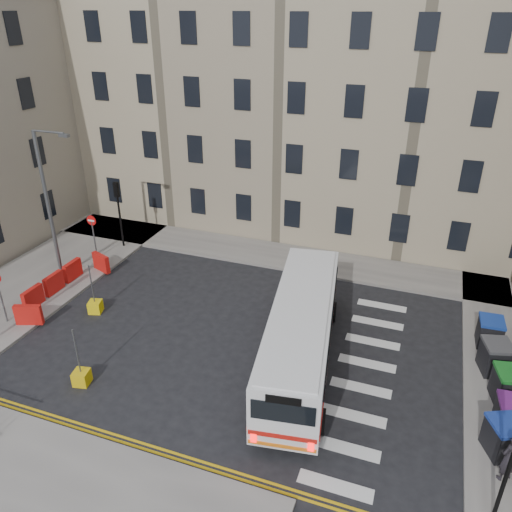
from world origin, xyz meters
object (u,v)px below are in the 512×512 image
Objects in this scene: streetlamp at (48,205)px; wheelie_bin_a at (503,438)px; wheelie_bin_d at (495,357)px; bollard_chevron at (82,377)px; bus at (301,330)px; wheelie_bin_c at (509,386)px; bollard_yellow at (95,307)px; wheelie_bin_e at (490,332)px; wheelie_bin_b at (511,415)px; pedestrian at (509,458)px.

streetlamp is 5.56× the size of wheelie_bin_a.
streetlamp is 5.62× the size of wheelie_bin_d.
streetlamp is 13.57× the size of bollard_chevron.
bus is at bearing -9.93° from streetlamp.
wheelie_bin_d reaches higher than wheelie_bin_a.
bus reaches higher than wheelie_bin_c.
bollard_yellow is (-18.44, -0.04, -0.53)m from wheelie_bin_c.
bus is at bearing 137.74° from wheelie_bin_a.
wheelie_bin_c is 1.10× the size of wheelie_bin_e.
bus is 8.01m from wheelie_bin_c.
wheelie_bin_b is at bearing -99.03° from wheelie_bin_d.
pedestrian is 3.01× the size of bollard_chevron.
wheelie_bin_c is at bearing -85.06° from wheelie_bin_e.
wheelie_bin_b reaches higher than bollard_yellow.
wheelie_bin_c is at bearing 83.96° from wheelie_bin_b.
streetlamp is at bearing 165.83° from wheelie_bin_b.
bus is at bearing 28.59° from bollard_chevron.
bollard_yellow is at bearing 168.21° from wheelie_bin_c.
wheelie_bin_e is (-0.45, 5.08, 0.02)m from wheelie_bin_b.
wheelie_bin_a reaches higher than bollard_chevron.
bus is at bearing 166.63° from wheelie_bin_b.
bollard_yellow is (3.82, -2.20, -4.04)m from streetlamp.
wheelie_bin_d is at bearing -1.24° from streetlamp.
bus is 8.36× the size of wheelie_bin_e.
wheelie_bin_c is at bearing 57.91° from wheelie_bin_a.
streetlamp is 5.78× the size of wheelie_bin_c.
wheelie_bin_a is 1.23m from wheelie_bin_b.
pedestrian is (0.05, -5.52, 0.22)m from wheelie_bin_d.
wheelie_bin_e reaches higher than bollard_chevron.
streetlamp is 22.82m from wheelie_bin_b.
pedestrian is at bearing -11.81° from bollard_yellow.
wheelie_bin_d is 1.84m from wheelie_bin_e.
streetlamp is 22.73m from wheelie_bin_a.
wheelie_bin_e is 17.32m from bollard_chevron.
streetlamp reaches higher than pedestrian.
bollard_yellow is (-17.96, -3.57, -0.49)m from wheelie_bin_e.
wheelie_bin_a is 1.01× the size of wheelie_bin_d.
wheelie_bin_c is at bearing 0.14° from bollard_yellow.
wheelie_bin_a is at bearing -8.49° from bollard_yellow.
bus is 8.57× the size of wheelie_bin_b.
streetlamp is at bearing -54.11° from pedestrian.
bollard_chevron is (-15.42, -1.86, -0.49)m from wheelie_bin_a.
wheelie_bin_e is at bearing 90.35° from wheelie_bin_b.
wheelie_bin_c is (0.04, 1.56, 0.05)m from wheelie_bin_b.
wheelie_bin_d is (21.90, -0.48, -3.51)m from streetlamp.
pedestrian is (0.04, -1.09, 0.26)m from wheelie_bin_a.
bollard_chevron is (6.49, -6.76, -4.04)m from streetlamp.
streetlamp is at bearing 162.53° from wheelie_bin_c.
wheelie_bin_a is 6.27m from wheelie_bin_e.
bollard_yellow is at bearing -171.65° from wheelie_bin_e.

